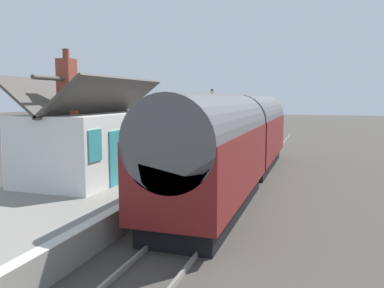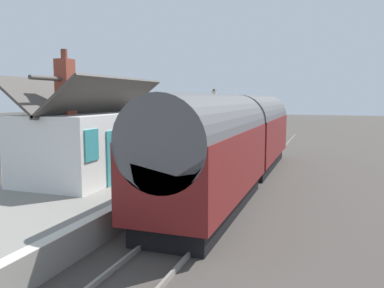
{
  "view_description": "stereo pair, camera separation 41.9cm",
  "coord_description": "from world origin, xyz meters",
  "px_view_note": "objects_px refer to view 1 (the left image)",
  "views": [
    {
      "loc": [
        -18.98,
        -4.52,
        4.17
      ],
      "look_at": [
        -0.48,
        1.5,
        1.84
      ],
      "focal_mm": 36.24,
      "sensor_mm": 36.0,
      "label": 1
    },
    {
      "loc": [
        -18.85,
        -4.91,
        4.17
      ],
      "look_at": [
        -0.48,
        1.5,
        1.84
      ],
      "focal_mm": 36.24,
      "sensor_mm": 36.0,
      "label": 2
    }
  ],
  "objects_px": {
    "train": "(238,138)",
    "planter_edge_near": "(193,155)",
    "bench_mid_platform": "(206,135)",
    "station_building": "(90,142)",
    "lamp_post_platform": "(212,108)",
    "station_sign_board": "(187,138)",
    "planter_under_sign": "(138,147)",
    "bench_by_lamp": "(180,145)",
    "planter_by_door": "(210,139)",
    "planter_corner_building": "(149,145)",
    "planter_bench_right": "(177,140)"
  },
  "relations": [
    {
      "from": "train",
      "to": "planter_edge_near",
      "type": "distance_m",
      "value": 2.8
    },
    {
      "from": "bench_mid_platform",
      "to": "planter_edge_near",
      "type": "distance_m",
      "value": 9.42
    },
    {
      "from": "station_building",
      "to": "bench_mid_platform",
      "type": "relative_size",
      "value": 4.6
    },
    {
      "from": "bench_mid_platform",
      "to": "lamp_post_platform",
      "type": "relative_size",
      "value": 0.36
    },
    {
      "from": "bench_mid_platform",
      "to": "station_sign_board",
      "type": "height_order",
      "value": "station_sign_board"
    },
    {
      "from": "station_building",
      "to": "planter_under_sign",
      "type": "relative_size",
      "value": 8.7
    },
    {
      "from": "bench_by_lamp",
      "to": "planter_under_sign",
      "type": "height_order",
      "value": "bench_by_lamp"
    },
    {
      "from": "lamp_post_platform",
      "to": "station_sign_board",
      "type": "bearing_deg",
      "value": 177.32
    },
    {
      "from": "bench_by_lamp",
      "to": "lamp_post_platform",
      "type": "bearing_deg",
      "value": -45.32
    },
    {
      "from": "station_building",
      "to": "planter_edge_near",
      "type": "distance_m",
      "value": 5.98
    },
    {
      "from": "station_building",
      "to": "bench_by_lamp",
      "type": "relative_size",
      "value": 4.57
    },
    {
      "from": "station_sign_board",
      "to": "planter_by_door",
      "type": "bearing_deg",
      "value": 5.24
    },
    {
      "from": "bench_mid_platform",
      "to": "bench_by_lamp",
      "type": "height_order",
      "value": "same"
    },
    {
      "from": "bench_by_lamp",
      "to": "station_sign_board",
      "type": "relative_size",
      "value": 0.9
    },
    {
      "from": "bench_by_lamp",
      "to": "station_sign_board",
      "type": "xyz_separation_m",
      "value": [
        -2.82,
        -1.39,
        0.71
      ]
    },
    {
      "from": "lamp_post_platform",
      "to": "station_sign_board",
      "type": "xyz_separation_m",
      "value": [
        -4.4,
        0.21,
        -1.52
      ]
    },
    {
      "from": "planter_by_door",
      "to": "lamp_post_platform",
      "type": "height_order",
      "value": "lamp_post_platform"
    },
    {
      "from": "station_sign_board",
      "to": "train",
      "type": "bearing_deg",
      "value": -107.15
    },
    {
      "from": "planter_corner_building",
      "to": "bench_mid_platform",
      "type": "bearing_deg",
      "value": -19.75
    },
    {
      "from": "bench_mid_platform",
      "to": "bench_by_lamp",
      "type": "bearing_deg",
      "value": -178.95
    },
    {
      "from": "lamp_post_platform",
      "to": "station_sign_board",
      "type": "distance_m",
      "value": 4.66
    },
    {
      "from": "bench_mid_platform",
      "to": "planter_under_sign",
      "type": "distance_m",
      "value": 7.79
    },
    {
      "from": "train",
      "to": "station_sign_board",
      "type": "bearing_deg",
      "value": 72.85
    },
    {
      "from": "planter_under_sign",
      "to": "planter_edge_near",
      "type": "height_order",
      "value": "planter_edge_near"
    },
    {
      "from": "station_building",
      "to": "lamp_post_platform",
      "type": "distance_m",
      "value": 10.23
    },
    {
      "from": "lamp_post_platform",
      "to": "planter_edge_near",
      "type": "bearing_deg",
      "value": -177.64
    },
    {
      "from": "planter_by_door",
      "to": "planter_under_sign",
      "type": "bearing_deg",
      "value": 151.68
    },
    {
      "from": "planter_bench_right",
      "to": "planter_edge_near",
      "type": "xyz_separation_m",
      "value": [
        -6.98,
        -3.46,
        0.08
      ]
    },
    {
      "from": "bench_by_lamp",
      "to": "station_sign_board",
      "type": "height_order",
      "value": "station_sign_board"
    },
    {
      "from": "station_building",
      "to": "station_sign_board",
      "type": "distance_m",
      "value": 5.93
    },
    {
      "from": "bench_by_lamp",
      "to": "planter_under_sign",
      "type": "xyz_separation_m",
      "value": [
        -1.37,
        2.15,
        -0.08
      ]
    },
    {
      "from": "planter_under_sign",
      "to": "planter_edge_near",
      "type": "bearing_deg",
      "value": -113.43
    },
    {
      "from": "planter_corner_building",
      "to": "planter_bench_right",
      "type": "bearing_deg",
      "value": -8.77
    },
    {
      "from": "train",
      "to": "station_sign_board",
      "type": "relative_size",
      "value": 12.08
    },
    {
      "from": "station_building",
      "to": "planter_bench_right",
      "type": "bearing_deg",
      "value": 2.96
    },
    {
      "from": "bench_mid_platform",
      "to": "planter_edge_near",
      "type": "height_order",
      "value": "bench_mid_platform"
    },
    {
      "from": "train",
      "to": "planter_under_sign",
      "type": "height_order",
      "value": "train"
    },
    {
      "from": "planter_under_sign",
      "to": "planter_bench_right",
      "type": "distance_m",
      "value": 5.29
    },
    {
      "from": "planter_bench_right",
      "to": "planter_edge_near",
      "type": "relative_size",
      "value": 1.05
    },
    {
      "from": "planter_by_door",
      "to": "planter_bench_right",
      "type": "bearing_deg",
      "value": 93.26
    },
    {
      "from": "planter_bench_right",
      "to": "lamp_post_platform",
      "type": "distance_m",
      "value": 4.67
    },
    {
      "from": "planter_by_door",
      "to": "planter_bench_right",
      "type": "height_order",
      "value": "planter_by_door"
    },
    {
      "from": "planter_under_sign",
      "to": "station_sign_board",
      "type": "relative_size",
      "value": 0.47
    },
    {
      "from": "station_building",
      "to": "planter_edge_near",
      "type": "height_order",
      "value": "station_building"
    },
    {
      "from": "bench_by_lamp",
      "to": "planter_bench_right",
      "type": "height_order",
      "value": "bench_by_lamp"
    },
    {
      "from": "planter_bench_right",
      "to": "planter_corner_building",
      "type": "bearing_deg",
      "value": 171.23
    },
    {
      "from": "planter_under_sign",
      "to": "planter_corner_building",
      "type": "relative_size",
      "value": 1.09
    },
    {
      "from": "lamp_post_platform",
      "to": "planter_corner_building",
      "type": "bearing_deg",
      "value": 109.03
    },
    {
      "from": "bench_mid_platform",
      "to": "station_building",
      "type": "bearing_deg",
      "value": 176.31
    },
    {
      "from": "planter_edge_near",
      "to": "station_building",
      "type": "bearing_deg",
      "value": 151.19
    }
  ]
}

